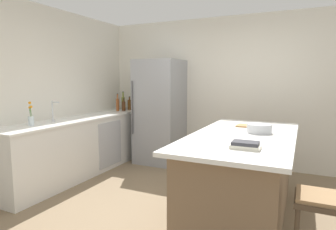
% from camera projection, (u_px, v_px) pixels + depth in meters
% --- Properties ---
extents(ground_plane, '(7.20, 7.20, 0.00)m').
position_uv_depth(ground_plane, '(187.00, 217.00, 3.20)').
color(ground_plane, '#7A664C').
extents(wall_rear, '(6.00, 0.10, 2.60)m').
position_uv_depth(wall_rear, '(235.00, 92.00, 5.06)').
color(wall_rear, silver).
rests_on(wall_rear, ground_plane).
extents(wall_left, '(0.10, 6.00, 2.60)m').
position_uv_depth(wall_left, '(27.00, 95.00, 4.08)').
color(wall_left, silver).
rests_on(wall_left, ground_plane).
extents(counter_run_left, '(0.63, 2.90, 0.91)m').
position_uv_depth(counter_run_left, '(81.00, 146.00, 4.63)').
color(counter_run_left, silver).
rests_on(counter_run_left, ground_plane).
extents(kitchen_island, '(1.06, 2.18, 0.93)m').
position_uv_depth(kitchen_island, '(242.00, 175.00, 3.18)').
color(kitchen_island, '#7A6047').
rests_on(kitchen_island, ground_plane).
extents(refrigerator, '(0.77, 0.79, 1.86)m').
position_uv_depth(refrigerator, '(160.00, 112.00, 5.25)').
color(refrigerator, '#93969B').
rests_on(refrigerator, ground_plane).
extents(bar_stool, '(0.36, 0.36, 0.68)m').
position_uv_depth(bar_stool, '(320.00, 211.00, 2.13)').
color(bar_stool, '#473828').
rests_on(bar_stool, ground_plane).
extents(sink_faucet, '(0.15, 0.05, 0.30)m').
position_uv_depth(sink_faucet, '(53.00, 111.00, 4.13)').
color(sink_faucet, silver).
rests_on(sink_faucet, counter_run_left).
extents(flower_vase, '(0.08, 0.08, 0.32)m').
position_uv_depth(flower_vase, '(31.00, 118.00, 3.77)').
color(flower_vase, silver).
rests_on(flower_vase, counter_run_left).
extents(whiskey_bottle, '(0.08, 0.08, 0.26)m').
position_uv_depth(whiskey_bottle, '(130.00, 104.00, 5.72)').
color(whiskey_bottle, brown).
rests_on(whiskey_bottle, counter_run_left).
extents(olive_oil_bottle, '(0.06, 0.06, 0.36)m').
position_uv_depth(olive_oil_bottle, '(123.00, 103.00, 5.68)').
color(olive_oil_bottle, olive).
rests_on(olive_oil_bottle, counter_run_left).
extents(syrup_bottle, '(0.07, 0.07, 0.24)m').
position_uv_depth(syrup_bottle, '(124.00, 106.00, 5.56)').
color(syrup_bottle, '#5B3319').
rests_on(syrup_bottle, counter_run_left).
extents(vinegar_bottle, '(0.06, 0.06, 0.34)m').
position_uv_depth(vinegar_bottle, '(118.00, 104.00, 5.50)').
color(vinegar_bottle, '#994C23').
rests_on(vinegar_bottle, counter_run_left).
extents(cookbook_stack, '(0.26, 0.16, 0.06)m').
position_uv_depth(cookbook_stack, '(245.00, 145.00, 2.48)').
color(cookbook_stack, silver).
rests_on(cookbook_stack, kitchen_island).
extents(mixing_bowl, '(0.27, 0.27, 0.10)m').
position_uv_depth(mixing_bowl, '(259.00, 128.00, 3.21)').
color(mixing_bowl, '#B2B5BA').
rests_on(mixing_bowl, kitchen_island).
extents(cutting_board, '(0.35, 0.22, 0.02)m').
position_uv_depth(cutting_board, '(251.00, 126.00, 3.62)').
color(cutting_board, '#9E7042').
rests_on(cutting_board, kitchen_island).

